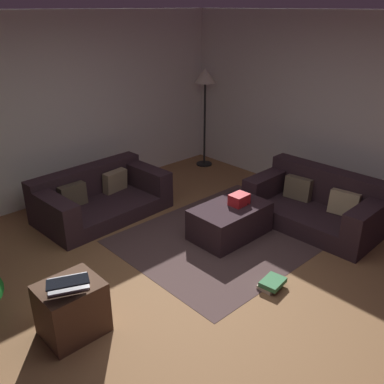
# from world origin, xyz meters

# --- Properties ---
(ground_plane) EXTENTS (6.40, 6.40, 0.00)m
(ground_plane) POSITION_xyz_m (0.00, 0.00, 0.00)
(ground_plane) COLOR brown
(rear_partition) EXTENTS (6.40, 0.12, 2.60)m
(rear_partition) POSITION_xyz_m (0.00, 3.14, 1.30)
(rear_partition) COLOR silver
(rear_partition) RESTS_ON ground_plane
(corner_partition) EXTENTS (0.12, 6.40, 2.60)m
(corner_partition) POSITION_xyz_m (3.14, 0.00, 1.30)
(corner_partition) COLOR silver
(corner_partition) RESTS_ON ground_plane
(couch_left) EXTENTS (1.75, 1.06, 0.60)m
(couch_left) POSITION_xyz_m (0.32, 2.25, 0.24)
(couch_left) COLOR #2D1E23
(couch_left) RESTS_ON ground_plane
(couch_right) EXTENTS (0.96, 1.68, 0.69)m
(couch_right) POSITION_xyz_m (2.24, 0.03, 0.27)
(couch_right) COLOR #2D1E23
(couch_right) RESTS_ON ground_plane
(ottoman) EXTENTS (0.96, 0.60, 0.40)m
(ottoman) POSITION_xyz_m (1.17, 0.59, 0.20)
(ottoman) COLOR #2D1E23
(ottoman) RESTS_ON ground_plane
(gift_box) EXTENTS (0.23, 0.18, 0.14)m
(gift_box) POSITION_xyz_m (1.28, 0.56, 0.47)
(gift_box) COLOR red
(gift_box) RESTS_ON ottoman
(tv_remote) EXTENTS (0.13, 0.16, 0.02)m
(tv_remote) POSITION_xyz_m (1.37, 0.54, 0.41)
(tv_remote) COLOR black
(tv_remote) RESTS_ON ottoman
(side_table) EXTENTS (0.52, 0.44, 0.50)m
(side_table) POSITION_xyz_m (-1.10, 0.37, 0.25)
(side_table) COLOR #4C3323
(side_table) RESTS_ON ground_plane
(laptop) EXTENTS (0.46, 0.49, 0.17)m
(laptop) POSITION_xyz_m (-1.12, 0.32, 0.56)
(laptop) COLOR silver
(laptop) RESTS_ON side_table
(book_stack) EXTENTS (0.28, 0.23, 0.09)m
(book_stack) POSITION_xyz_m (0.68, -0.43, 0.05)
(book_stack) COLOR beige
(book_stack) RESTS_ON ground_plane
(corner_lamp) EXTENTS (0.36, 0.36, 1.70)m
(corner_lamp) POSITION_xyz_m (2.74, 2.64, 1.45)
(corner_lamp) COLOR black
(corner_lamp) RESTS_ON ground_plane
(area_rug) EXTENTS (2.60, 2.00, 0.01)m
(area_rug) POSITION_xyz_m (1.17, 0.59, 0.00)
(area_rug) COLOR #4A3634
(area_rug) RESTS_ON ground_plane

